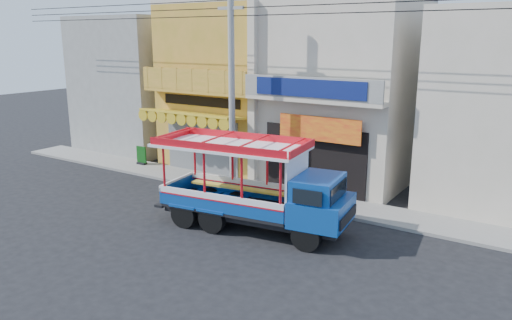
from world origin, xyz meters
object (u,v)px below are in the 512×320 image
at_px(utility_pole, 235,74).
at_px(potted_plant_a, 310,188).
at_px(green_sign, 142,157).
at_px(songthaew_truck, 266,189).
at_px(potted_plant_b, 310,189).

xyz_separation_m(utility_pole, potted_plant_a, (3.22, 0.60, -4.41)).
bearing_deg(green_sign, songthaew_truck, -21.82).
bearing_deg(songthaew_truck, potted_plant_b, 91.83).
bearing_deg(potted_plant_b, utility_pole, 43.12).
bearing_deg(utility_pole, potted_plant_b, 10.84).
xyz_separation_m(songthaew_truck, potted_plant_b, (-0.11, 3.54, -0.95)).
xyz_separation_m(songthaew_truck, potted_plant_a, (-0.11, 3.52, -0.91)).
bearing_deg(potted_plant_b, songthaew_truck, 124.11).
relative_size(utility_pole, songthaew_truck, 3.99).
bearing_deg(utility_pole, songthaew_truck, -41.31).
height_order(songthaew_truck, potted_plant_b, songthaew_truck).
relative_size(utility_pole, potted_plant_a, 28.10).
height_order(songthaew_truck, potted_plant_a, songthaew_truck).
bearing_deg(green_sign, potted_plant_b, -2.75).
height_order(green_sign, potted_plant_b, green_sign).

